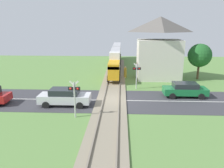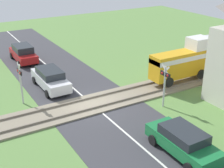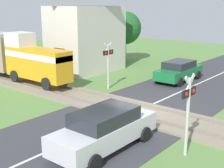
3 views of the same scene
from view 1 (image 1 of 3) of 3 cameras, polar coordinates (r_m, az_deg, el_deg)
The scene contains 11 objects.
ground_plane at distance 20.69m, azimuth -0.19°, elevation -4.32°, with size 60.00×60.00×0.00m, color #5B8442.
road_surface at distance 20.68m, azimuth -0.19°, elevation -4.30°, with size 48.00×6.40×0.02m.
track_bed at distance 20.66m, azimuth -0.19°, elevation -4.15°, with size 2.80×48.00×0.24m.
train at distance 36.42m, azimuth 1.05°, elevation 7.31°, with size 1.58×22.65×3.18m.
car_near_crossing at distance 19.68m, azimuth -12.25°, elevation -3.25°, with size 4.49×1.78×1.53m.
car_far_side at distance 22.69m, azimuth 18.50°, elevation -1.35°, with size 4.20×1.82×1.42m.
crossing_signal_west_approach at distance 16.68m, azimuth -9.79°, elevation -2.58°, with size 0.90×0.18×2.93m.
crossing_signal_east_approach at distance 24.02m, azimuth 6.46°, elevation 3.04°, with size 0.90×0.18×2.93m.
station_building at distance 28.95m, azimuth 12.21°, elevation 8.86°, with size 5.90×4.13×7.92m.
pedestrian_by_station at distance 29.49m, azimuth 3.49°, elevation 3.03°, with size 0.38×0.38×1.54m.
tree_by_station at distance 30.42m, azimuth 21.94°, elevation 6.93°, with size 2.99×2.99×4.61m.
Camera 1 is at (0.93, -19.47, 6.94)m, focal length 35.00 mm.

